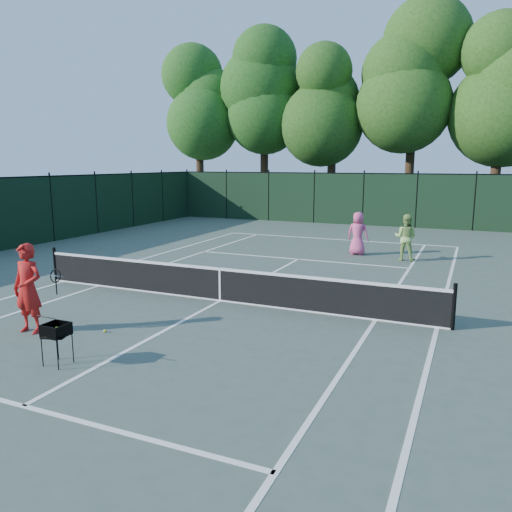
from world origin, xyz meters
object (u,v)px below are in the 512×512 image
at_px(player_green, 406,237).
at_px(ball_hopper, 56,330).
at_px(player_pink, 358,233).
at_px(coach, 28,288).
at_px(loose_ball_midcourt, 105,331).

xyz_separation_m(player_green, ball_hopper, (-4.46, -12.85, -0.22)).
distance_m(player_pink, ball_hopper, 13.52).
height_order(player_green, ball_hopper, player_green).
xyz_separation_m(coach, ball_hopper, (1.90, -1.12, -0.32)).
xyz_separation_m(coach, loose_ball_midcourt, (1.49, 0.62, -0.94)).
bearing_deg(player_pink, loose_ball_midcourt, 80.09).
distance_m(coach, loose_ball_midcourt, 1.87).
relative_size(player_green, ball_hopper, 2.23).
bearing_deg(player_pink, player_green, 171.96).
height_order(coach, ball_hopper, coach).
xyz_separation_m(player_pink, loose_ball_midcourt, (-2.97, -11.53, -0.83)).
bearing_deg(ball_hopper, coach, 131.77).
bearing_deg(coach, loose_ball_midcourt, 19.57).
bearing_deg(player_green, coach, 67.96).
xyz_separation_m(coach, player_pink, (4.46, 12.15, -0.12)).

